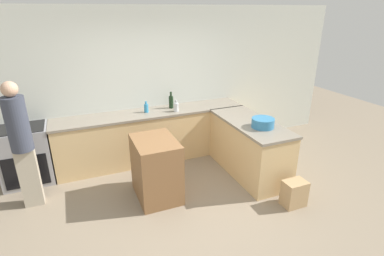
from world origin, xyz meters
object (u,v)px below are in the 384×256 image
object	(u,v)px
island_table	(156,169)
person_by_range	(21,141)
wine_bottle_dark	(171,102)
range_oven	(26,155)
mixing_bowl	(263,123)
dish_soap_bottle	(146,108)
paper_bag	(294,193)
vinegar_bottle_clear	(176,107)

from	to	relation	value
island_table	person_by_range	size ratio (longest dim) A/B	0.51
wine_bottle_dark	range_oven	bearing A→B (deg)	-178.26
island_table	person_by_range	distance (m)	1.84
mixing_bowl	dish_soap_bottle	bearing A→B (deg)	136.52
island_table	paper_bag	xyz separation A→B (m)	(1.73, -0.98, -0.26)
range_oven	island_table	xyz separation A→B (m)	(1.79, -1.20, -0.01)
wine_bottle_dark	person_by_range	size ratio (longest dim) A/B	0.17
dish_soap_bottle	vinegar_bottle_clear	distance (m)	0.53
island_table	paper_bag	bearing A→B (deg)	-29.43
island_table	vinegar_bottle_clear	distance (m)	1.38
range_oven	dish_soap_bottle	distance (m)	2.06
mixing_bowl	wine_bottle_dark	bearing A→B (deg)	124.10
range_oven	vinegar_bottle_clear	bearing A→B (deg)	-3.42
mixing_bowl	vinegar_bottle_clear	bearing A→B (deg)	128.13
wine_bottle_dark	mixing_bowl	bearing A→B (deg)	-55.90
mixing_bowl	vinegar_bottle_clear	size ratio (longest dim) A/B	1.64
vinegar_bottle_clear	wine_bottle_dark	bearing A→B (deg)	94.56
mixing_bowl	person_by_range	size ratio (longest dim) A/B	0.19
vinegar_bottle_clear	paper_bag	distance (m)	2.42
dish_soap_bottle	wine_bottle_dark	distance (m)	0.49
mixing_bowl	vinegar_bottle_clear	world-z (taller)	vinegar_bottle_clear
mixing_bowl	wine_bottle_dark	distance (m)	1.77
dish_soap_bottle	vinegar_bottle_clear	xyz separation A→B (m)	(0.50, -0.16, 0.00)
dish_soap_bottle	person_by_range	bearing A→B (deg)	-159.02
range_oven	vinegar_bottle_clear	xyz separation A→B (m)	(2.49, -0.15, 0.54)
person_by_range	mixing_bowl	bearing A→B (deg)	-11.33
dish_soap_bottle	paper_bag	size ratio (longest dim) A/B	0.52
vinegar_bottle_clear	paper_bag	bearing A→B (deg)	-62.94
island_table	vinegar_bottle_clear	world-z (taller)	vinegar_bottle_clear
mixing_bowl	person_by_range	world-z (taller)	person_by_range
range_oven	person_by_range	distance (m)	0.90
range_oven	wine_bottle_dark	world-z (taller)	wine_bottle_dark
dish_soap_bottle	person_by_range	size ratio (longest dim) A/B	0.11
dish_soap_bottle	paper_bag	distance (m)	2.79
island_table	person_by_range	bearing A→B (deg)	164.08
dish_soap_bottle	person_by_range	distance (m)	2.02
dish_soap_bottle	paper_bag	bearing A→B (deg)	-54.87
vinegar_bottle_clear	paper_bag	size ratio (longest dim) A/B	0.55
person_by_range	range_oven	bearing A→B (deg)	97.86
vinegar_bottle_clear	wine_bottle_dark	size ratio (longest dim) A/B	0.70
range_oven	mixing_bowl	world-z (taller)	mixing_bowl
wine_bottle_dark	paper_bag	world-z (taller)	wine_bottle_dark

